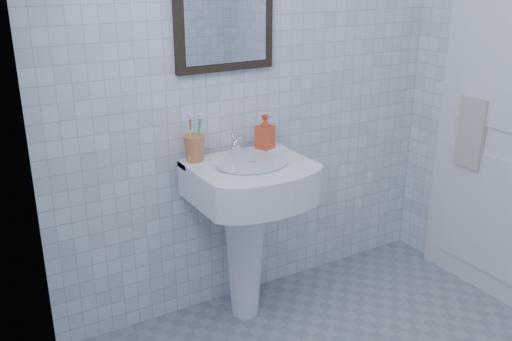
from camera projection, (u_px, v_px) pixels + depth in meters
wall_back at (256, 65)px, 2.80m from camera, size 2.20×0.02×2.50m
wall_left at (110, 182)px, 1.30m from camera, size 0.02×2.40×2.50m
washbasin at (247, 214)px, 2.77m from camera, size 0.56×0.41×0.86m
faucet at (236, 145)px, 2.74m from camera, size 0.05×0.11×0.12m
toothbrush_cup at (194, 148)px, 2.65m from camera, size 0.11×0.11×0.12m
soap_dispenser at (265, 132)px, 2.83m from camera, size 0.10×0.10×0.17m
wall_mirror at (224, 3)px, 2.59m from camera, size 0.50×0.04×0.62m
bathroom_door at (506, 115)px, 2.88m from camera, size 0.04×0.80×2.00m
towel_ring at (478, 99)px, 2.98m from camera, size 0.01×0.18×0.18m
hand_towel at (471, 133)px, 3.03m from camera, size 0.03×0.16×0.38m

